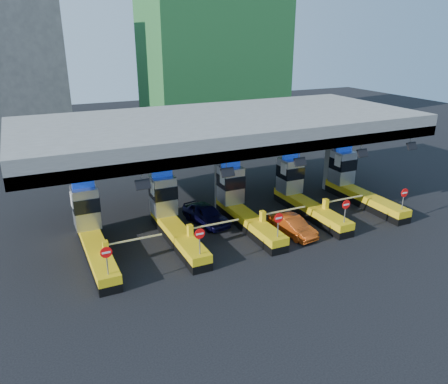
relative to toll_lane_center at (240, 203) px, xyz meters
name	(u,v)px	position (x,y,z in m)	size (l,w,h in m)	color
ground	(242,223)	(0.00, -0.28, -1.40)	(120.00, 120.00, 0.00)	black
toll_canopy	(224,128)	(0.00, 2.59, 4.74)	(28.00, 12.09, 7.00)	slate
toll_lane_far_left	(91,230)	(-10.00, 0.00, 0.00)	(4.43, 8.00, 4.16)	black
toll_lane_left	(171,216)	(-5.00, 0.00, 0.00)	(4.43, 8.00, 4.16)	black
toll_lane_center	(240,203)	(0.00, 0.00, 0.00)	(4.43, 8.00, 4.16)	black
toll_lane_right	(301,193)	(5.00, 0.00, 0.00)	(4.43, 8.00, 4.16)	black
toll_lane_far_right	(354,183)	(10.00, 0.00, 0.00)	(4.43, 8.00, 4.16)	black
bg_building_scaffold	(212,20)	(12.00, 31.72, 12.60)	(18.00, 12.00, 28.00)	#1E5926
bg_building_concrete	(0,63)	(-14.00, 35.72, 7.60)	(14.00, 10.00, 18.00)	#4C4C49
van	(206,214)	(-2.23, 0.81, -0.70)	(1.65, 4.10, 1.40)	black
red_car	(292,226)	(2.18, -3.23, -0.78)	(1.30, 3.72, 1.23)	#B53E0D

